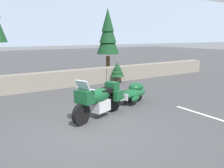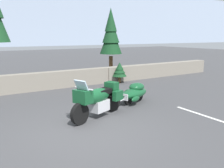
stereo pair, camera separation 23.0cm
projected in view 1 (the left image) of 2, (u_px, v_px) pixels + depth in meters
ground_plane at (90, 131)px, 6.64m from camera, size 80.00×80.00×0.00m
stone_guard_wall at (34, 82)px, 11.39m from camera, size 24.00×0.59×0.85m
touring_motorcycle at (99, 99)px, 7.64m from camera, size 2.20×1.23×1.33m
car_shaped_trailer at (134, 92)px, 9.44m from camera, size 2.18×1.20×0.76m
pine_tree_secondary at (108, 34)px, 15.64m from camera, size 1.46×1.46×4.35m
pine_sapling_near at (117, 70)px, 13.32m from camera, size 0.80×0.80×1.15m
parking_stripe_marker at (222, 120)px, 7.47m from camera, size 0.12×3.60×0.01m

